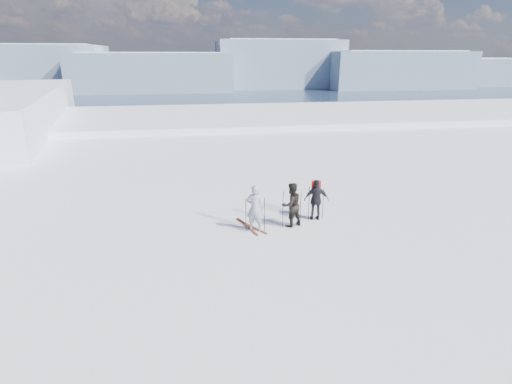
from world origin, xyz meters
TOP-DOWN VIEW (x-y plane):
  - lake_basin at (0.00, 30.00)m, footprint 820.00×820.00m
  - far_mountain_range at (29.60, 454.78)m, footprint 770.00×110.00m
  - skier_grey at (-2.41, 3.66)m, footprint 0.70×0.56m
  - skier_dark at (-1.08, 3.87)m, footprint 0.95×0.86m
  - skier_pack at (-0.02, 4.30)m, footprint 0.96×0.54m
  - backpack at (0.03, 4.55)m, footprint 0.36×0.24m
  - ski_poles at (-1.18, 3.85)m, footprint 3.01×0.76m
  - skis_loose at (-2.57, 4.02)m, footprint 0.95×1.65m

SIDE VIEW (x-z plane):
  - far_mountain_range at x=29.60m, z-range -33.69..19.31m
  - lake_basin at x=0.00m, z-range -42.31..29.31m
  - skis_loose at x=-2.57m, z-range 0.00..0.03m
  - ski_poles at x=-1.18m, z-range -0.04..1.32m
  - skier_pack at x=-0.02m, z-range 0.00..1.55m
  - skier_dark at x=-1.08m, z-range 0.00..1.61m
  - skier_grey at x=-2.41m, z-range 0.00..1.68m
  - backpack at x=0.03m, z-range 1.55..2.04m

